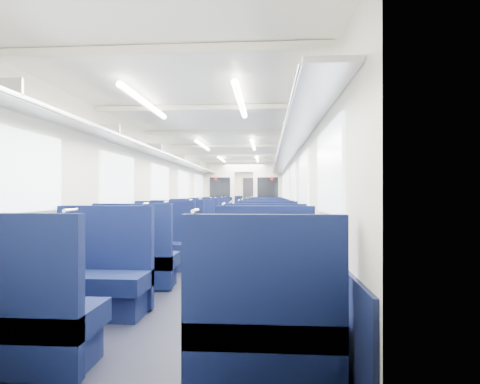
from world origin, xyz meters
The scene contains 41 objects.
floor centered at (0.00, 0.00, 0.00)m, with size 2.80×18.00×0.01m, color black.
ceiling centered at (0.00, 0.00, 2.35)m, with size 2.80×18.00×0.01m, color white.
wall_left centered at (-1.40, 0.00, 1.18)m, with size 0.02×18.00×2.35m, color silver.
dado_left centered at (-1.39, 0.00, 0.35)m, with size 0.03×17.90×0.70m, color #111839.
wall_right centered at (1.40, 0.00, 1.18)m, with size 0.02×18.00×2.35m, color silver.
dado_right centered at (1.39, 0.00, 0.35)m, with size 0.03×17.90×0.70m, color #111839.
wall_far centered at (0.00, 9.00, 1.18)m, with size 2.80×0.02×2.35m, color silver.
luggage_rack_left centered at (-1.21, 0.00, 1.97)m, with size 0.36×17.40×0.18m.
luggage_rack_right centered at (1.21, 0.00, 1.97)m, with size 0.36×17.40×0.18m.
windows centered at (0.00, -0.46, 1.42)m, with size 2.78×15.60×0.75m.
ceiling_fittings centered at (0.00, -0.26, 2.29)m, with size 2.70×16.06×0.11m.
end_door centered at (0.00, 8.94, 1.00)m, with size 0.75×0.06×2.00m, color black.
bulkhead centered at (0.00, 3.31, 1.23)m, with size 2.80×0.10×2.35m.
seat_0 centered at (-0.83, -8.36, 0.34)m, with size 1.00×0.55×1.12m.
seat_1 centered at (0.83, -8.38, 0.34)m, with size 1.00×0.55×1.12m.
seat_2 centered at (-0.83, -7.10, 0.34)m, with size 1.00×0.55×1.12m.
seat_3 centered at (0.83, -7.06, 0.34)m, with size 1.00×0.55×1.12m.
seat_4 centered at (-0.83, -6.01, 0.34)m, with size 1.00×0.55×1.12m.
seat_5 centered at (0.83, -5.99, 0.34)m, with size 1.00×0.55×1.12m.
seat_6 centered at (-0.83, -4.73, 0.34)m, with size 1.00×0.55×1.12m.
seat_7 centered at (0.83, -4.83, 0.34)m, with size 1.00×0.55×1.12m.
seat_8 centered at (-0.83, -3.58, 0.34)m, with size 1.00×0.55×1.12m.
seat_9 centered at (0.83, -3.78, 0.34)m, with size 1.00×0.55×1.12m.
seat_10 centered at (-0.83, -2.44, 0.34)m, with size 1.00×0.55×1.12m.
seat_11 centered at (0.83, -2.56, 0.34)m, with size 1.00×0.55×1.12m.
seat_12 centered at (-0.83, -1.36, 0.34)m, with size 1.00×0.55×1.12m.
seat_13 centered at (0.83, -1.44, 0.34)m, with size 1.00×0.55×1.12m.
seat_14 centered at (-0.83, -0.28, 0.34)m, with size 1.00×0.55×1.12m.
seat_15 centered at (0.83, -0.24, 0.34)m, with size 1.00×0.55×1.12m.
seat_16 centered at (-0.83, 0.93, 0.34)m, with size 1.00×0.55×1.12m.
seat_17 centered at (0.83, 0.88, 0.34)m, with size 1.00×0.55×1.12m.
seat_18 centered at (-0.83, 2.15, 0.34)m, with size 1.00×0.55×1.12m.
seat_19 centered at (0.83, 2.08, 0.34)m, with size 1.00×0.55×1.12m.
seat_20 centered at (-0.83, 4.04, 0.34)m, with size 1.00×0.55×1.12m.
seat_21 centered at (0.83, 4.24, 0.34)m, with size 1.00×0.55×1.12m.
seat_22 centered at (-0.83, 5.28, 0.34)m, with size 1.00×0.55×1.12m.
seat_23 centered at (0.83, 5.22, 0.34)m, with size 1.00×0.55×1.12m.
seat_24 centered at (-0.83, 6.52, 0.34)m, with size 1.00×0.55×1.12m.
seat_25 centered at (0.83, 6.53, 0.34)m, with size 1.00×0.55×1.12m.
seat_26 centered at (-0.83, 7.62, 0.34)m, with size 1.00×0.55×1.12m.
seat_27 centered at (0.83, 7.65, 0.34)m, with size 1.00×0.55×1.12m.
Camera 1 is at (0.85, -10.89, 1.22)m, focal length 29.04 mm.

